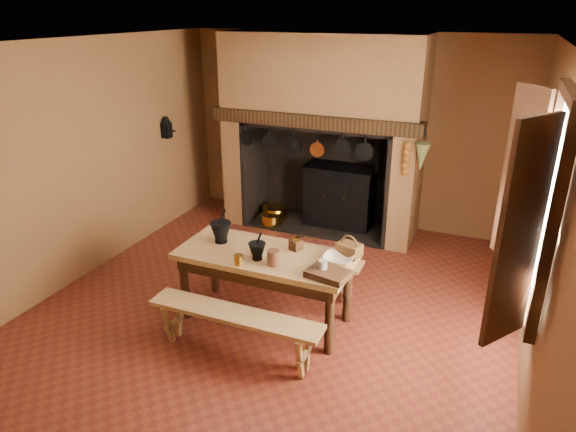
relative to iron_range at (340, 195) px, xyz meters
The scene contains 28 objects.
floor 2.50m from the iron_range, 89.02° to the right, with size 5.50×5.50×0.00m, color maroon.
ceiling 3.37m from the iron_range, 89.02° to the right, with size 5.50×5.50×0.00m, color silver.
back_wall 0.97m from the iron_range, 82.10° to the left, with size 5.00×0.02×2.80m, color brown.
wall_left 3.59m from the iron_range, 135.12° to the right, with size 0.02×5.50×2.80m, color brown.
wall_right 3.65m from the iron_range, 43.91° to the right, with size 0.02×5.50×2.80m, color brown.
wall_front 5.28m from the iron_range, 89.54° to the right, with size 5.00×0.02×2.80m, color brown.
chimney_breast 1.36m from the iron_range, 151.95° to the right, with size 2.95×0.96×2.80m.
iron_range is the anchor object (origin of this frame).
hearth_pans 1.10m from the iron_range, 167.25° to the right, with size 0.51×0.62×0.20m.
hanging_pans 1.12m from the iron_range, 115.02° to the right, with size 1.92×0.29×0.27m.
onion_string 1.49m from the iron_range, 32.25° to the right, with size 0.12×0.10×0.46m, color #955D1B, non-canonical shape.
herb_bunch 1.65m from the iron_range, 28.28° to the right, with size 0.20×0.20×0.35m, color #525729.
window 3.91m from the iron_range, 49.98° to the right, with size 0.39×1.75×1.76m.
wall_coffee_mill 2.74m from the iron_range, 159.32° to the right, with size 0.23×0.16×0.31m.
work_table 2.75m from the iron_range, 89.03° to the right, with size 1.80×0.80×0.78m.
bench_front 3.43m from the iron_range, 89.22° to the right, with size 1.71×0.30×0.48m.
bench_back 2.08m from the iron_range, 88.72° to the right, with size 1.68×0.29×0.47m.
mortar_large 2.77m from the iron_range, 100.47° to the right, with size 0.22×0.22×0.38m.
mortar_small 2.93m from the iron_range, 89.34° to the right, with size 0.17×0.17×0.30m.
coffee_grinder 2.59m from the iron_range, 83.23° to the right, with size 0.16×0.14×0.17m.
brass_mug_a 3.09m from the iron_range, 91.63° to the right, with size 0.09×0.09×0.10m, color gold.
brass_mug_b 2.75m from the iron_range, 91.07° to the right, with size 0.08×0.08×0.09m, color gold.
mixing_bowl 2.80m from the iron_range, 73.32° to the right, with size 0.30×0.30×0.07m, color beige.
stoneware_crock 2.98m from the iron_range, 85.59° to the right, with size 0.12×0.12×0.15m, color #502E1D.
glass_jar 3.06m from the iron_range, 76.03° to the right, with size 0.09×0.09×0.15m, color beige.
wicker_basket 2.64m from the iron_range, 71.10° to the right, with size 0.27×0.22×0.23m.
wooden_tray 3.09m from the iron_range, 74.99° to the right, with size 0.38×0.27×0.07m, color #381C12.
brass_cup 2.90m from the iron_range, 89.91° to the right, with size 0.12×0.12×0.09m, color gold.
Camera 1 is at (2.03, -4.53, 3.11)m, focal length 32.00 mm.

